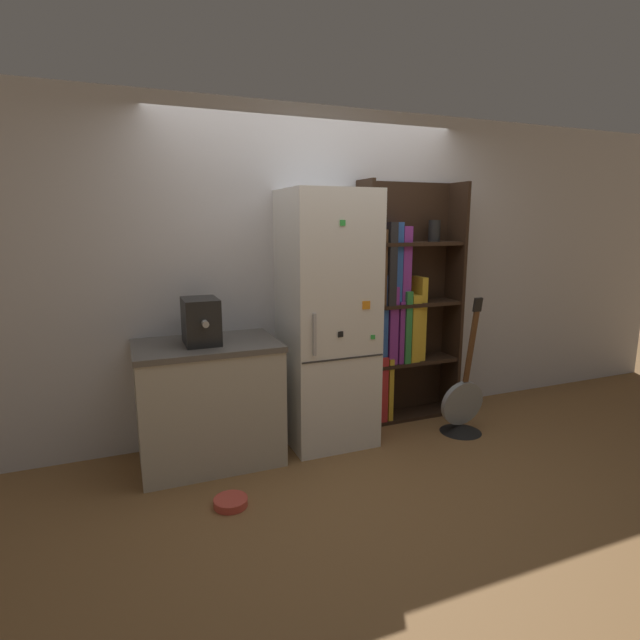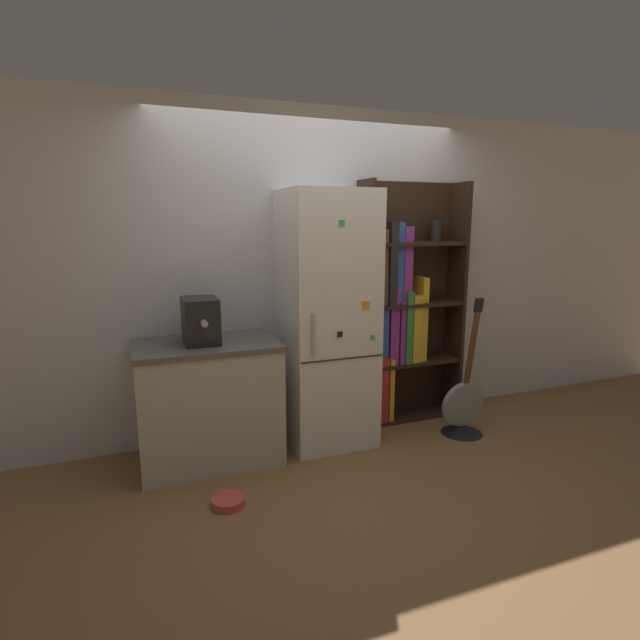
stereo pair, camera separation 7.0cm
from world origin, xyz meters
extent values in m
plane|color=olive|center=(0.00, 0.00, 0.00)|extent=(16.00, 16.00, 0.00)
cube|color=silver|center=(0.00, 0.47, 1.30)|extent=(8.00, 0.05, 2.60)
cube|color=white|center=(0.00, 0.14, 0.97)|extent=(0.65, 0.61, 1.95)
cube|color=#333333|center=(0.00, -0.16, 0.74)|extent=(0.64, 0.01, 0.01)
cube|color=#B2B2B7|center=(-0.23, -0.18, 0.94)|extent=(0.02, 0.02, 0.30)
cube|color=green|center=(0.24, -0.17, 0.88)|extent=(0.03, 0.01, 0.03)
cube|color=orange|center=(0.18, -0.17, 1.12)|extent=(0.06, 0.01, 0.06)
cube|color=green|center=(-0.02, -0.17, 1.71)|extent=(0.04, 0.01, 0.04)
cube|color=black|center=(-0.03, -0.17, 0.93)|extent=(0.04, 0.01, 0.04)
cube|color=black|center=(0.39, 0.30, 1.02)|extent=(0.03, 0.29, 2.04)
cube|color=black|center=(1.29, 0.30, 1.02)|extent=(0.03, 0.29, 2.04)
cube|color=black|center=(0.84, 0.43, 1.02)|extent=(0.92, 0.03, 2.04)
cube|color=black|center=(0.84, 0.30, 0.01)|extent=(0.86, 0.26, 0.03)
cube|color=black|center=(0.84, 0.30, 0.51)|extent=(0.86, 0.26, 0.03)
cube|color=black|center=(0.84, 0.30, 1.02)|extent=(0.86, 0.26, 0.03)
cube|color=black|center=(0.84, 0.30, 1.53)|extent=(0.86, 0.26, 0.03)
cube|color=red|center=(0.45, 0.30, 0.34)|extent=(0.07, 0.20, 0.62)
cube|color=red|center=(0.54, 0.30, 0.31)|extent=(0.08, 0.24, 0.57)
cube|color=gold|center=(0.62, 0.30, 0.30)|extent=(0.04, 0.23, 0.55)
cube|color=orange|center=(0.46, 0.30, 0.87)|extent=(0.07, 0.19, 0.68)
cube|color=#2D59B2|center=(0.54, 0.30, 0.91)|extent=(0.08, 0.20, 0.76)
cube|color=purple|center=(0.63, 0.31, 0.86)|extent=(0.08, 0.22, 0.66)
cube|color=purple|center=(0.71, 0.30, 0.79)|extent=(0.04, 0.21, 0.53)
cube|color=#338C3F|center=(0.77, 0.29, 0.84)|extent=(0.06, 0.23, 0.62)
cube|color=gold|center=(0.85, 0.31, 0.82)|extent=(0.08, 0.24, 0.58)
cube|color=gold|center=(0.93, 0.30, 0.89)|extent=(0.05, 0.19, 0.73)
cube|color=purple|center=(0.46, 0.30, 1.35)|extent=(0.08, 0.21, 0.64)
cube|color=brown|center=(0.53, 0.31, 1.35)|extent=(0.04, 0.21, 0.62)
cube|color=#262628|center=(0.60, 0.30, 1.37)|extent=(0.07, 0.24, 0.67)
cube|color=#2D59B2|center=(0.67, 0.31, 1.37)|extent=(0.07, 0.20, 0.67)
cube|color=purple|center=(0.75, 0.31, 1.36)|extent=(0.08, 0.19, 0.64)
cylinder|color=black|center=(1.06, 0.30, 1.64)|extent=(0.10, 0.10, 0.18)
cube|color=#BCB7A8|center=(-0.93, 0.13, 0.42)|extent=(0.98, 0.64, 0.84)
cube|color=#5B5651|center=(-0.93, 0.13, 0.86)|extent=(1.00, 0.66, 0.04)
cube|color=black|center=(-0.96, 0.12, 1.04)|extent=(0.23, 0.31, 0.32)
cylinder|color=#A5A39E|center=(-0.96, -0.07, 1.06)|extent=(0.04, 0.06, 0.04)
cone|color=black|center=(1.08, -0.16, 0.03)|extent=(0.34, 0.34, 0.06)
cylinder|color=gray|center=(1.08, -0.16, 0.25)|extent=(0.38, 0.10, 0.38)
cube|color=brown|center=(1.08, -0.23, 0.74)|extent=(0.04, 0.10, 0.59)
cube|color=black|center=(1.08, -0.28, 1.09)|extent=(0.07, 0.04, 0.11)
cylinder|color=#D84C3F|center=(-0.93, -0.54, 0.02)|extent=(0.21, 0.21, 0.05)
torus|color=#D84C3F|center=(-0.93, -0.54, 0.04)|extent=(0.21, 0.21, 0.01)
camera|label=1|loc=(-1.46, -3.32, 1.72)|focal=28.00mm
camera|label=2|loc=(-1.40, -3.35, 1.72)|focal=28.00mm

